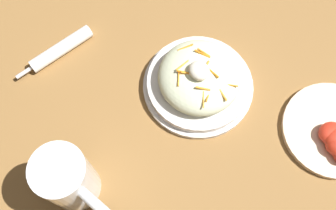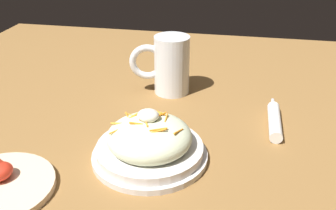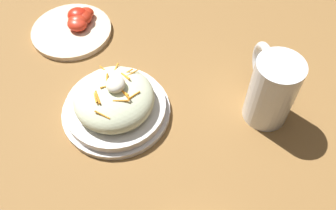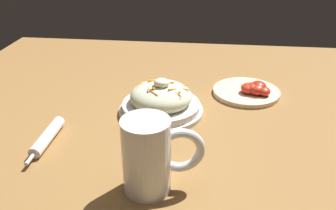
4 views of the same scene
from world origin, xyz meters
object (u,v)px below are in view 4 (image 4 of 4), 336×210
at_px(salad_plate, 161,101).
at_px(beer_mug, 149,159).
at_px(napkin_roll, 47,137).
at_px(tomato_plate, 250,91).

height_order(salad_plate, beer_mug, beer_mug).
bearing_deg(salad_plate, beer_mug, 93.48).
xyz_separation_m(napkin_roll, tomato_plate, (-0.48, -0.30, 0.00)).
bearing_deg(salad_plate, napkin_roll, 35.39).
relative_size(napkin_roll, tomato_plate, 0.92).
distance_m(napkin_roll, tomato_plate, 0.57).
height_order(napkin_roll, tomato_plate, tomato_plate).
bearing_deg(napkin_roll, beer_mug, 152.91).
relative_size(salad_plate, napkin_roll, 1.24).
bearing_deg(salad_plate, tomato_plate, -150.76).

